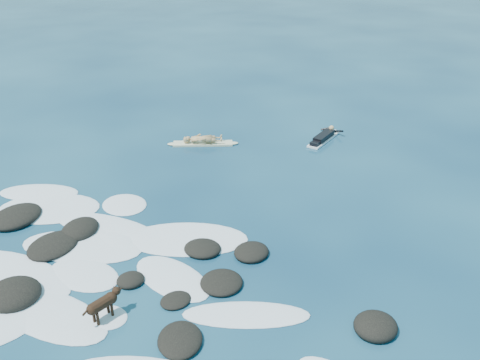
% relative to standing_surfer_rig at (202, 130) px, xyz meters
% --- Properties ---
extents(ground, '(160.00, 160.00, 0.00)m').
position_rel_standing_surfer_rig_xyz_m(ground, '(2.43, -8.10, -0.68)').
color(ground, '#0A2642').
rests_on(ground, ground).
extents(reef_rocks, '(13.67, 6.45, 0.55)m').
position_rel_standing_surfer_rig_xyz_m(reef_rocks, '(2.30, -9.62, -0.58)').
color(reef_rocks, black).
rests_on(reef_rocks, ground).
extents(breaking_foam, '(14.67, 8.46, 0.12)m').
position_rel_standing_surfer_rig_xyz_m(breaking_foam, '(1.04, -8.82, -0.67)').
color(breaking_foam, white).
rests_on(breaking_foam, ground).
extents(standing_surfer_rig, '(2.88, 1.53, 1.73)m').
position_rel_standing_surfer_rig_xyz_m(standing_surfer_rig, '(0.00, 0.00, 0.00)').
color(standing_surfer_rig, beige).
rests_on(standing_surfer_rig, ground).
extents(paddling_surfer_rig, '(1.16, 2.48, 0.43)m').
position_rel_standing_surfer_rig_xyz_m(paddling_surfer_rig, '(4.66, 2.44, -0.54)').
color(paddling_surfer_rig, white).
rests_on(paddling_surfer_rig, ground).
extents(dog, '(0.54, 1.18, 0.77)m').
position_rel_standing_surfer_rig_xyz_m(dog, '(2.57, -10.70, -0.17)').
color(dog, black).
rests_on(dog, ground).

